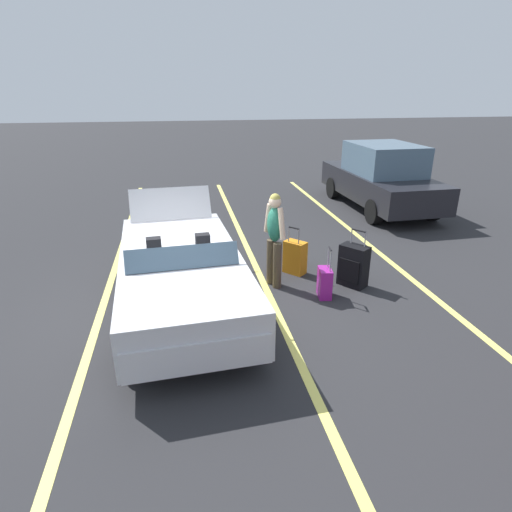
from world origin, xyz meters
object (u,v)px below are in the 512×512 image
(suitcase_small_carryon, at_px, (325,283))
(traveler_person, at_px, (274,235))
(parked_sedan_far, at_px, (381,178))
(suitcase_medium_bright, at_px, (295,257))
(convertible_car, at_px, (183,281))
(suitcase_large_black, at_px, (353,266))

(suitcase_small_carryon, relative_size, traveler_person, 0.52)
(parked_sedan_far, bearing_deg, traveler_person, 135.99)
(suitcase_small_carryon, bearing_deg, parked_sedan_far, -115.47)
(suitcase_medium_bright, bearing_deg, convertible_car, 170.47)
(suitcase_small_carryon, relative_size, parked_sedan_far, 0.19)
(suitcase_medium_bright, height_order, traveler_person, traveler_person)
(suitcase_medium_bright, xyz_separation_m, suitcase_small_carryon, (1.04, 0.23, -0.06))
(suitcase_small_carryon, bearing_deg, suitcase_large_black, -144.07)
(suitcase_large_black, xyz_separation_m, parked_sedan_far, (-4.70, 2.71, 0.52))
(suitcase_medium_bright, distance_m, traveler_person, 0.92)
(suitcase_small_carryon, bearing_deg, convertible_car, 14.02)
(convertible_car, height_order, parked_sedan_far, parked_sedan_far)
(traveler_person, bearing_deg, suitcase_medium_bright, -158.95)
(convertible_car, relative_size, traveler_person, 2.62)
(suitcase_large_black, relative_size, parked_sedan_far, 0.22)
(convertible_car, bearing_deg, suitcase_large_black, 97.13)
(traveler_person, bearing_deg, convertible_car, 6.52)
(suitcase_medium_bright, bearing_deg, traveler_person, -179.02)
(suitcase_medium_bright, relative_size, suitcase_small_carryon, 1.06)
(suitcase_small_carryon, xyz_separation_m, parked_sedan_far, (-5.03, 3.34, 0.63))
(parked_sedan_far, bearing_deg, suitcase_medium_bright, 136.67)
(convertible_car, bearing_deg, suitcase_small_carryon, 92.03)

